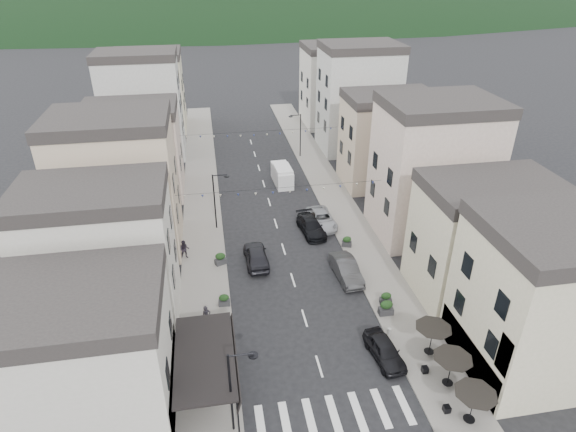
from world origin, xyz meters
name	(u,v)px	position (x,y,z in m)	size (l,w,h in m)	color
sidewalk_left	(202,203)	(-7.50, 32.00, 0.06)	(4.00, 76.00, 0.12)	slate
sidewalk_right	(331,193)	(7.50, 32.00, 0.06)	(4.00, 76.00, 0.12)	slate
hill_backdrop	(208,0)	(0.00, 300.00, 0.00)	(640.00, 360.00, 70.00)	black
boutique_building	(63,363)	(-15.50, 5.00, 4.00)	(12.00, 8.00, 8.00)	beige
bistro_building	(549,304)	(14.50, 4.00, 5.00)	(10.00, 8.00, 10.00)	#BDB796
boutique_awning	(209,357)	(-7.25, 5.00, 3.11)	(3.77, 7.50, 3.28)	black
buildings_row_left	(135,138)	(-14.50, 37.75, 6.12)	(10.20, 54.16, 14.00)	beige
buildings_row_right	(380,126)	(14.50, 36.59, 6.32)	(10.20, 54.16, 14.50)	#BDB796
cafe_terrace	(452,361)	(7.70, 2.80, 2.36)	(2.50, 8.10, 2.53)	black
streetlamp_left_near	(235,385)	(-5.82, 2.00, 3.70)	(1.70, 0.56, 6.00)	black
streetlamp_left_far	(217,196)	(-5.82, 26.00, 3.70)	(1.70, 0.56, 6.00)	black
streetlamp_right_far	(298,131)	(5.82, 44.00, 3.70)	(1.70, 0.56, 6.00)	black
bollards	(321,367)	(0.00, 5.50, 0.42)	(11.66, 10.26, 0.60)	gray
bunting_near	(282,191)	(0.00, 22.00, 5.65)	(19.00, 0.28, 0.62)	black
bunting_far	(260,134)	(0.00, 38.00, 5.65)	(19.00, 0.28, 0.62)	black
parked_car_a	(385,350)	(4.60, 6.00, 0.72)	(1.70, 4.23, 1.44)	black
parked_car_b	(346,269)	(4.60, 15.64, 0.81)	(1.72, 4.93, 1.62)	#2E2E30
parked_car_c	(321,219)	(4.60, 24.91, 0.72)	(2.38, 5.17, 1.44)	#9899A0
parked_car_d	(311,226)	(3.23, 23.60, 0.73)	(2.04, 5.01, 1.45)	black
parked_car_e	(256,256)	(-2.80, 19.07, 0.83)	(1.97, 4.89, 1.67)	black
delivery_van	(282,175)	(2.26, 35.76, 1.14)	(2.13, 4.94, 2.33)	silver
pedestrian_a	(207,316)	(-7.39, 11.27, 1.01)	(0.65, 0.43, 1.79)	black
pedestrian_b	(185,249)	(-9.16, 20.89, 1.03)	(0.89, 0.69, 1.83)	black
planter_la	(224,300)	(-6.00, 13.50, 0.61)	(0.94, 0.55, 1.02)	#2D2E30
planter_lb	(221,259)	(-6.00, 19.36, 0.68)	(1.16, 0.90, 1.15)	#2D2D30
planter_ra	(386,298)	(6.70, 11.51, 0.63)	(1.02, 0.68, 1.05)	#28282A
planter_rb	(386,308)	(6.27, 10.29, 0.73)	(1.13, 0.64, 1.25)	#2B2B2D
planter_rc	(347,241)	(6.00, 20.33, 0.63)	(1.05, 0.78, 1.05)	#28292B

